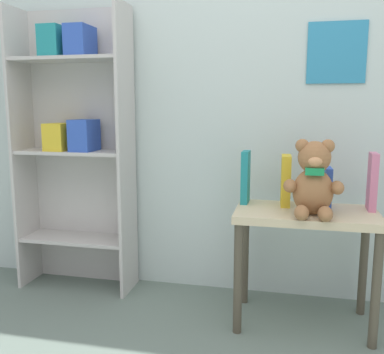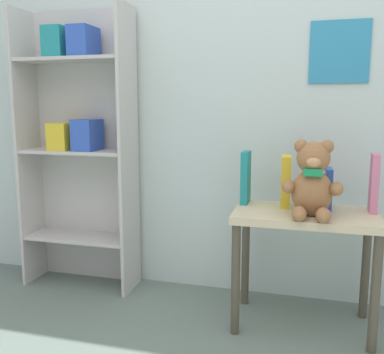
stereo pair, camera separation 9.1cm
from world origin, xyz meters
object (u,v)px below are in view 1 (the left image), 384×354
object	(u,v)px
display_table	(305,230)
book_standing_pink	(372,182)
book_standing_yellow	(286,180)
bookshelf_side	(76,137)
book_standing_blue	(328,187)
book_standing_teal	(245,177)
teddy_bear	(313,181)

from	to	relation	value
display_table	book_standing_pink	distance (m)	0.38
display_table	book_standing_pink	size ratio (longest dim) A/B	2.43
book_standing_yellow	bookshelf_side	bearing A→B (deg)	171.98
display_table	bookshelf_side	bearing A→B (deg)	170.65
book_standing_yellow	book_standing_blue	bearing A→B (deg)	-1.83
bookshelf_side	book_standing_blue	size ratio (longest dim) A/B	8.14
bookshelf_side	display_table	distance (m)	1.33
bookshelf_side	book_standing_pink	distance (m)	1.56
book_standing_teal	display_table	bearing A→B (deg)	-17.50
book_standing_yellow	book_standing_blue	distance (m)	0.20
book_standing_teal	book_standing_blue	size ratio (longest dim) A/B	1.35
teddy_bear	book_standing_pink	size ratio (longest dim) A/B	1.26
teddy_bear	book_standing_pink	distance (m)	0.32
bookshelf_side	teddy_bear	distance (m)	1.31
teddy_bear	book_standing_yellow	size ratio (longest dim) A/B	1.37
book_standing_teal	teddy_bear	bearing A→B (deg)	-28.66
book_standing_pink	book_standing_yellow	bearing A→B (deg)	-178.61
book_standing_blue	book_standing_pink	xyz separation A→B (m)	(0.19, -0.01, 0.04)
book_standing_teal	book_standing_blue	bearing A→B (deg)	0.07
display_table	book_standing_yellow	size ratio (longest dim) A/B	2.64
book_standing_teal	book_standing_pink	world-z (taller)	book_standing_pink
book_standing_teal	book_standing_pink	size ratio (longest dim) A/B	0.97
bookshelf_side	book_standing_blue	bearing A→B (deg)	-4.90
teddy_bear	book_standing_yellow	world-z (taller)	teddy_bear
teddy_bear	book_standing_pink	xyz separation A→B (m)	(0.27, 0.16, -0.02)
book_standing_blue	book_standing_teal	bearing A→B (deg)	176.70
book_standing_blue	teddy_bear	bearing A→B (deg)	-115.24
book_standing_yellow	book_standing_blue	size ratio (longest dim) A/B	1.28
book_standing_teal	book_standing_blue	distance (m)	0.39
bookshelf_side	book_standing_teal	bearing A→B (deg)	-6.15
book_standing_pink	book_standing_teal	bearing A→B (deg)	-179.59
teddy_bear	book_standing_blue	xyz separation A→B (m)	(0.08, 0.17, -0.06)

